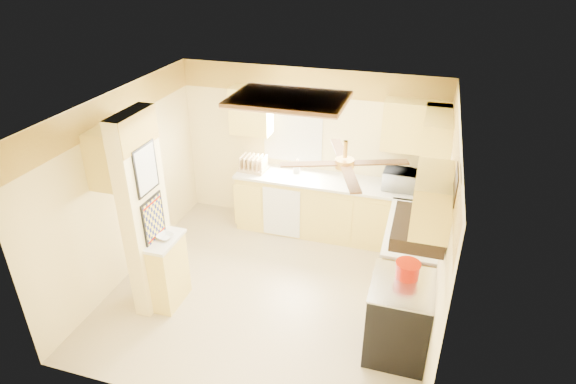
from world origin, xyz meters
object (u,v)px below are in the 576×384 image
(kettle, at_px, (409,240))
(bowl, at_px, (165,237))
(microwave, at_px, (402,180))
(stove, at_px, (399,317))
(dutch_oven, at_px, (408,270))

(kettle, bearing_deg, bowl, -167.69)
(microwave, distance_m, bowl, 3.34)
(stove, distance_m, bowl, 2.84)
(stove, xyz_separation_m, microwave, (-0.22, 2.15, 0.62))
(stove, distance_m, kettle, 0.87)
(microwave, height_order, dutch_oven, microwave)
(dutch_oven, bearing_deg, kettle, 92.65)
(bowl, height_order, kettle, kettle)
(microwave, height_order, bowl, microwave)
(stove, height_order, dutch_oven, dutch_oven)
(stove, xyz_separation_m, kettle, (-0.00, 0.64, 0.60))
(microwave, relative_size, dutch_oven, 1.92)
(stove, relative_size, kettle, 3.60)
(dutch_oven, bearing_deg, stove, -98.76)
(dutch_oven, distance_m, kettle, 0.50)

